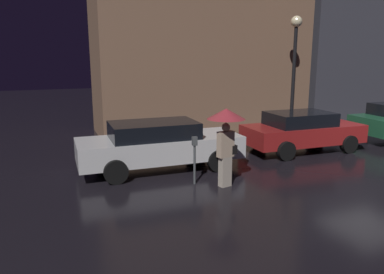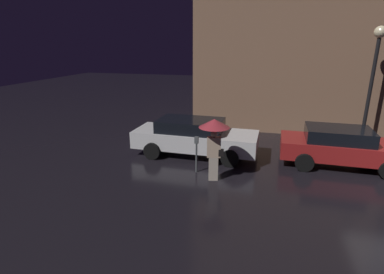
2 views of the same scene
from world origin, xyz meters
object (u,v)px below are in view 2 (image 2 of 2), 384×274
parked_car_red (341,146)px  pedestrian_with_umbrella (214,133)px  parking_meter (196,150)px  parked_car_white (194,136)px  street_lamp_near (375,64)px

parked_car_red → pedestrian_with_umbrella: (-4.03, -2.25, 0.81)m
parking_meter → pedestrian_with_umbrella: bearing=-33.5°
parked_car_red → parking_meter: size_ratio=3.32×
parked_car_white → parked_car_red: 5.15m
parked_car_red → parked_car_white: bearing=-175.9°
parked_car_white → pedestrian_with_umbrella: bearing=-59.6°
parking_meter → parked_car_white: bearing=106.6°
parked_car_white → street_lamp_near: street_lamp_near is taller
parked_car_red → pedestrian_with_umbrella: 4.69m
pedestrian_with_umbrella → parking_meter: size_ratio=1.60×
parking_meter → parked_car_red: bearing=21.3°
parked_car_red → street_lamp_near: (1.32, 2.43, 2.63)m
parked_car_white → parking_meter: parked_car_white is taller
pedestrian_with_umbrella → street_lamp_near: street_lamp_near is taller
parked_car_red → pedestrian_with_umbrella: bearing=-149.6°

